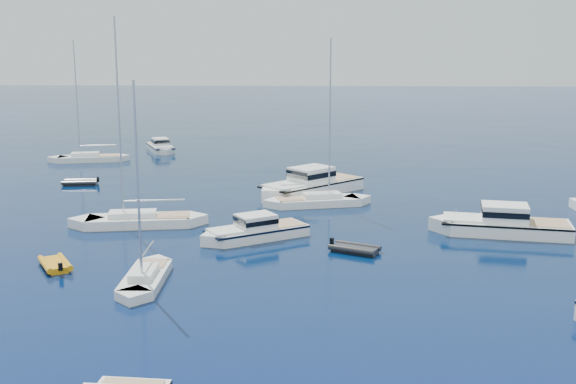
# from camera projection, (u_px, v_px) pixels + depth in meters

# --- Properties ---
(ground) EXTENTS (400.00, 400.00, 0.00)m
(ground) POSITION_uv_depth(u_px,v_px,m) (382.00, 380.00, 28.82)
(ground) COLOR navy
(ground) RESTS_ON ground
(motor_cruiser_left) EXTENTS (8.48, 6.73, 2.21)m
(motor_cruiser_left) POSITION_uv_depth(u_px,v_px,m) (254.00, 239.00, 49.60)
(motor_cruiser_left) COLOR white
(motor_cruiser_left) RESTS_ON ground
(motor_cruiser_centre) EXTENTS (10.95, 5.02, 2.77)m
(motor_cruiser_centre) POSITION_uv_depth(u_px,v_px,m) (500.00, 234.00, 50.88)
(motor_cruiser_centre) COLOR white
(motor_cruiser_centre) RESTS_ON ground
(motor_cruiser_distant) EXTENTS (10.91, 10.95, 3.11)m
(motor_cruiser_distant) POSITION_uv_depth(u_px,v_px,m) (309.00, 194.00, 64.33)
(motor_cruiser_distant) COLOR white
(motor_cruiser_distant) RESTS_ON ground
(motor_cruiser_horizon) EXTENTS (5.44, 8.24, 2.08)m
(motor_cruiser_horizon) POSITION_uv_depth(u_px,v_px,m) (161.00, 151.00, 89.69)
(motor_cruiser_horizon) COLOR silver
(motor_cruiser_horizon) RESTS_ON ground
(sailboat_fore) EXTENTS (2.33, 8.15, 11.90)m
(sailboat_fore) POSITION_uv_depth(u_px,v_px,m) (145.00, 283.00, 40.50)
(sailboat_fore) COLOR silver
(sailboat_fore) RESTS_ON ground
(sailboat_mid_l) EXTENTS (11.06, 4.51, 15.80)m
(sailboat_mid_l) POSITION_uv_depth(u_px,v_px,m) (139.00, 226.00, 53.19)
(sailboat_mid_l) COLOR white
(sailboat_mid_l) RESTS_ON ground
(sailboat_centre) EXTENTS (10.06, 4.85, 14.31)m
(sailboat_centre) POSITION_uv_depth(u_px,v_px,m) (318.00, 205.00, 59.86)
(sailboat_centre) COLOR white
(sailboat_centre) RESTS_ON ground
(sailboat_far_l) EXTENTS (9.94, 4.43, 14.16)m
(sailboat_far_l) POSITION_uv_depth(u_px,v_px,m) (89.00, 161.00, 82.01)
(sailboat_far_l) COLOR white
(sailboat_far_l) RESTS_ON ground
(tender_yellow) EXTENTS (3.25, 3.73, 0.95)m
(tender_yellow) POSITION_uv_depth(u_px,v_px,m) (55.00, 268.00, 43.25)
(tender_yellow) COLOR orange
(tender_yellow) RESTS_ON ground
(tender_grey_near) EXTENTS (3.78, 3.11, 0.95)m
(tender_grey_near) POSITION_uv_depth(u_px,v_px,m) (355.00, 252.00, 46.47)
(tender_grey_near) COLOR black
(tender_grey_near) RESTS_ON ground
(tender_grey_far) EXTENTS (3.61, 2.28, 0.95)m
(tender_grey_far) POSITION_uv_depth(u_px,v_px,m) (80.00, 185.00, 68.48)
(tender_grey_far) COLOR black
(tender_grey_far) RESTS_ON ground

